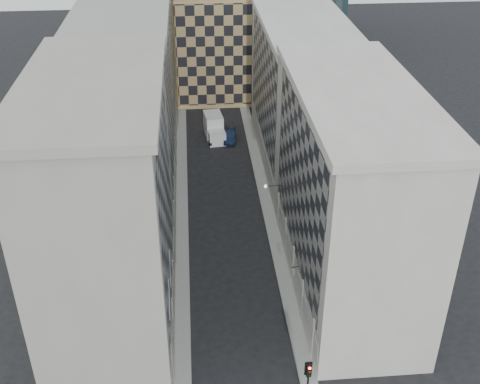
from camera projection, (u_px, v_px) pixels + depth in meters
sidewalk_west at (182, 208)px, 73.44m from camera, size 1.50×100.00×0.15m
sidewalk_east at (267, 204)px, 74.21m from camera, size 1.50×100.00×0.15m
bldg_left_a at (109, 214)px, 50.75m from camera, size 10.80×22.80×23.70m
bldg_left_b at (128, 115)px, 69.84m from camera, size 10.80×22.80×22.70m
bldg_left_c at (140, 59)px, 88.93m from camera, size 10.80×22.80×21.70m
bldg_right_a at (349, 193)px, 56.54m from camera, size 10.80×26.80×20.70m
bldg_right_b at (300, 93)px, 79.90m from camera, size 10.80×28.80×19.70m
tan_block at (221, 40)px, 101.62m from camera, size 16.80×14.80×18.80m
flagpoles_left at (170, 284)px, 48.80m from camera, size 0.10×6.33×2.33m
bracket_lamp at (267, 186)px, 65.88m from camera, size 1.98×0.36×0.36m
traffic_light at (308, 376)px, 46.14m from camera, size 0.60×0.51×4.78m
box_truck at (214, 128)px, 90.12m from camera, size 3.21×6.45×3.40m
dark_car at (230, 136)px, 89.51m from camera, size 2.23×4.95×1.58m
shop_sign at (293, 270)px, 56.99m from camera, size 0.74×0.65×0.73m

